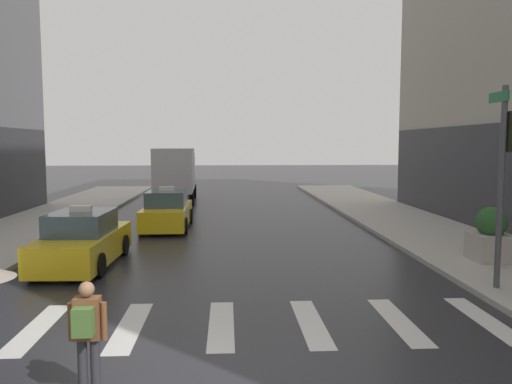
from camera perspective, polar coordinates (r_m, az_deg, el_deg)
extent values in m
cube|color=silver|center=(11.00, -23.67, -14.01)|extent=(0.50, 2.80, 0.01)
cube|color=silver|center=(10.53, -14.14, -14.59)|extent=(0.50, 2.80, 0.01)
cube|color=silver|center=(10.35, -3.96, -14.79)|extent=(0.50, 2.80, 0.01)
cube|color=silver|center=(10.49, 6.25, -14.54)|extent=(0.50, 2.80, 0.01)
cube|color=silver|center=(10.92, 15.89, -13.90)|extent=(0.50, 2.80, 0.01)
cube|color=silver|center=(11.62, 24.53, -13.00)|extent=(0.50, 2.80, 0.01)
cylinder|color=#47474C|center=(13.16, 26.09, 0.38)|extent=(0.14, 0.14, 4.80)
cube|color=#196638|center=(13.30, 25.91, 9.72)|extent=(0.04, 0.84, 0.24)
cube|color=yellow|center=(15.78, -19.06, -5.90)|extent=(1.98, 4.57, 0.84)
cube|color=#384C5B|center=(15.56, -19.26, -3.30)|extent=(1.68, 2.16, 0.64)
cube|color=silver|center=(15.51, -19.31, -1.80)|extent=(0.61, 0.26, 0.18)
cylinder|color=black|center=(17.35, -20.35, -5.71)|extent=(0.25, 0.67, 0.66)
cylinder|color=black|center=(16.86, -14.83, -5.87)|extent=(0.25, 0.67, 0.66)
cylinder|color=black|center=(14.89, -23.81, -7.65)|extent=(0.25, 0.67, 0.66)
cylinder|color=black|center=(14.32, -17.43, -7.95)|extent=(0.25, 0.67, 0.66)
cube|color=#F2EAB2|center=(18.09, -18.74, -4.34)|extent=(0.20, 0.05, 0.14)
cube|color=#F2EAB2|center=(17.74, -14.85, -4.41)|extent=(0.20, 0.05, 0.14)
cube|color=yellow|center=(21.78, -10.07, -2.62)|extent=(1.81, 4.51, 0.84)
cube|color=#384C5B|center=(21.59, -10.13, -0.72)|extent=(1.61, 2.10, 0.64)
cube|color=silver|center=(21.55, -10.15, 0.37)|extent=(0.60, 0.24, 0.18)
cylinder|color=black|center=(23.25, -11.75, -2.72)|extent=(0.22, 0.66, 0.66)
cylinder|color=black|center=(23.06, -7.54, -2.72)|extent=(0.22, 0.66, 0.66)
cylinder|color=black|center=(20.62, -12.87, -3.78)|extent=(0.22, 0.66, 0.66)
cylinder|color=black|center=(20.40, -8.12, -3.79)|extent=(0.22, 0.66, 0.66)
cube|color=#F2EAB2|center=(24.09, -10.91, -1.77)|extent=(0.20, 0.04, 0.14)
cube|color=#F2EAB2|center=(23.95, -7.92, -1.76)|extent=(0.20, 0.04, 0.14)
cube|color=#2D2D2D|center=(30.99, -9.09, -0.06)|extent=(2.01, 6.66, 0.40)
cube|color=silver|center=(34.19, -8.75, 2.55)|extent=(2.16, 1.87, 2.10)
cube|color=#384C5B|center=(35.09, -8.66, 3.22)|extent=(1.89, 0.10, 0.95)
cube|color=silver|center=(29.99, -9.25, 2.53)|extent=(2.36, 4.87, 2.50)
cylinder|color=black|center=(34.17, -10.41, 0.08)|extent=(0.31, 0.91, 0.90)
cylinder|color=black|center=(34.04, -7.05, 0.11)|extent=(0.31, 0.91, 0.90)
cylinder|color=black|center=(29.67, -11.20, -0.73)|extent=(0.31, 0.91, 0.90)
cylinder|color=black|center=(29.53, -7.34, -0.70)|extent=(0.31, 0.91, 0.90)
cylinder|color=#333338|center=(8.00, -19.12, -18.22)|extent=(0.14, 0.14, 0.82)
cylinder|color=#333338|center=(7.96, -17.81, -18.32)|extent=(0.14, 0.14, 0.82)
cube|color=brown|center=(7.73, -18.63, -13.43)|extent=(0.36, 0.24, 0.60)
sphere|color=#9E7051|center=(7.60, -18.73, -10.43)|extent=(0.22, 0.22, 0.22)
cylinder|color=brown|center=(7.80, -20.29, -13.68)|extent=(0.09, 0.09, 0.55)
cylinder|color=brown|center=(7.69, -16.91, -13.88)|extent=(0.09, 0.09, 0.55)
cube|color=#4C7233|center=(7.52, -19.09, -13.82)|extent=(0.28, 0.18, 0.40)
cube|color=#A8A399|center=(16.46, 25.12, -5.70)|extent=(1.10, 1.10, 0.80)
sphere|color=#285628|center=(16.34, 25.22, -3.12)|extent=(0.90, 0.90, 0.90)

